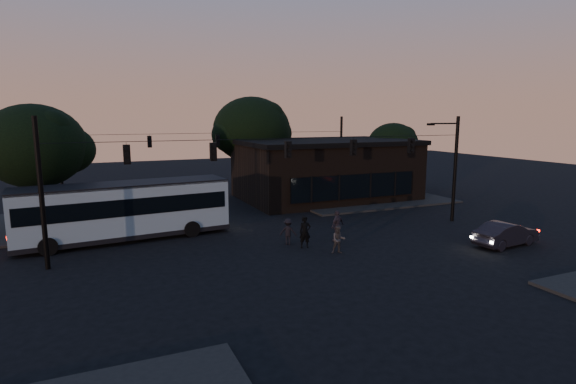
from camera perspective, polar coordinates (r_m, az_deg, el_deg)
name	(u,v)px	position (r m, az deg, el deg)	size (l,w,h in m)	color
ground	(318,259)	(24.10, 3.87, -8.50)	(120.00, 120.00, 0.00)	black
sidewalk_far_right	(364,198)	(41.75, 9.61, -0.80)	(14.00, 10.00, 0.15)	black
sidewalk_far_left	(44,225)	(35.23, -28.62, -3.75)	(14.00, 10.00, 0.15)	black
building	(325,169)	(41.52, 4.75, 2.92)	(15.40, 10.41, 5.40)	black
tree_behind	(252,130)	(44.78, -4.62, 7.87)	(7.60, 7.60, 9.43)	black
tree_right	(393,145)	(47.91, 13.17, 5.89)	(5.20, 5.20, 6.86)	black
tree_left	(35,146)	(33.51, -29.50, 5.07)	(6.40, 6.40, 8.30)	black
signal_rig_near	(288,168)	(26.69, 0.00, 3.07)	(26.24, 0.30, 7.50)	black
signal_rig_far	(218,153)	(41.80, -8.88, 4.94)	(26.24, 0.30, 7.50)	black
bus	(125,208)	(29.09, -19.98, -1.93)	(12.63, 4.01, 3.50)	#87A0AC
car	(506,234)	(29.23, 25.95, -4.80)	(1.48, 4.26, 1.40)	black
pedestrian_a	(305,232)	(25.84, 2.17, -5.10)	(0.68, 0.44, 1.85)	black
pedestrian_b	(339,240)	(24.99, 6.43, -6.02)	(0.76, 0.59, 1.56)	#3A3635
pedestrian_c	(337,226)	(27.38, 6.29, -4.27)	(1.11, 0.46, 1.90)	#2F2730
pedestrian_d	(288,231)	(26.55, 0.03, -5.03)	(1.01, 0.58, 1.56)	black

